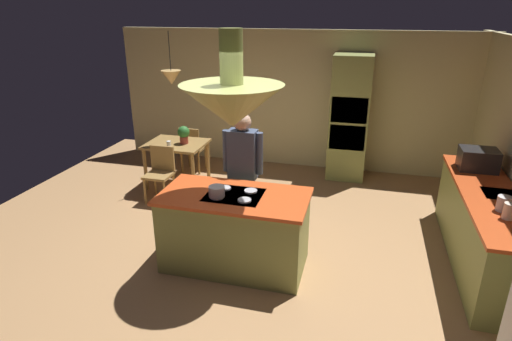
# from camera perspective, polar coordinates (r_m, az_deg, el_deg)

# --- Properties ---
(ground) EXTENTS (8.16, 8.16, 0.00)m
(ground) POSITION_cam_1_polar(r_m,az_deg,el_deg) (5.39, -2.15, -11.37)
(ground) COLOR #AD7F51
(wall_back) EXTENTS (6.80, 0.10, 2.55)m
(wall_back) POSITION_cam_1_polar(r_m,az_deg,el_deg) (8.07, 4.90, 9.53)
(wall_back) COLOR beige
(wall_back) RESTS_ON ground
(kitchen_island) EXTENTS (1.70, 0.89, 0.94)m
(kitchen_island) POSITION_cam_1_polar(r_m,az_deg,el_deg) (4.99, -2.89, -8.08)
(kitchen_island) COLOR #8C934C
(kitchen_island) RESTS_ON ground
(counter_run_right) EXTENTS (0.73, 2.63, 0.92)m
(counter_run_right) POSITION_cam_1_polar(r_m,az_deg,el_deg) (5.71, 28.50, -6.83)
(counter_run_right) COLOR #8C934C
(counter_run_right) RESTS_ON ground
(oven_tower) EXTENTS (0.66, 0.62, 2.18)m
(oven_tower) POSITION_cam_1_polar(r_m,az_deg,el_deg) (7.60, 12.55, 6.94)
(oven_tower) COLOR #8C934C
(oven_tower) RESTS_ON ground
(dining_table) EXTENTS (0.98, 0.81, 0.76)m
(dining_table) POSITION_cam_1_polar(r_m,az_deg,el_deg) (7.30, -10.74, 2.85)
(dining_table) COLOR olive
(dining_table) RESTS_ON ground
(person_at_island) EXTENTS (0.53, 0.23, 1.69)m
(person_at_island) POSITION_cam_1_polar(r_m,az_deg,el_deg) (5.42, -1.79, 0.36)
(person_at_island) COLOR tan
(person_at_island) RESTS_ON ground
(range_hood) EXTENTS (1.10, 1.10, 1.00)m
(range_hood) POSITION_cam_1_polar(r_m,az_deg,el_deg) (4.45, -3.25, 9.11)
(range_hood) COLOR #8C934C
(pendant_light_over_table) EXTENTS (0.32, 0.32, 0.82)m
(pendant_light_over_table) POSITION_cam_1_polar(r_m,az_deg,el_deg) (7.02, -11.43, 12.30)
(pendant_light_over_table) COLOR #E0B266
(chair_facing_island) EXTENTS (0.40, 0.40, 0.87)m
(chair_facing_island) POSITION_cam_1_polar(r_m,az_deg,el_deg) (6.82, -12.85, 0.09)
(chair_facing_island) COLOR olive
(chair_facing_island) RESTS_ON ground
(chair_by_back_wall) EXTENTS (0.40, 0.40, 0.87)m
(chair_by_back_wall) POSITION_cam_1_polar(r_m,az_deg,el_deg) (7.88, -8.77, 3.26)
(chair_by_back_wall) COLOR olive
(chair_by_back_wall) RESTS_ON ground
(potted_plant_on_table) EXTENTS (0.20, 0.20, 0.30)m
(potted_plant_on_table) POSITION_cam_1_polar(r_m,az_deg,el_deg) (7.17, -9.80, 4.94)
(potted_plant_on_table) COLOR #99382D
(potted_plant_on_table) RESTS_ON dining_table
(cup_on_table) EXTENTS (0.07, 0.07, 0.09)m
(cup_on_table) POSITION_cam_1_polar(r_m,az_deg,el_deg) (7.10, -11.76, 3.58)
(cup_on_table) COLOR white
(cup_on_table) RESTS_ON dining_table
(canister_flour) EXTENTS (0.11, 0.11, 0.17)m
(canister_flour) POSITION_cam_1_polar(r_m,az_deg,el_deg) (4.92, 31.11, -4.74)
(canister_flour) COLOR silver
(canister_flour) RESTS_ON counter_run_right
(canister_sugar) EXTENTS (0.14, 0.14, 0.16)m
(canister_sugar) POSITION_cam_1_polar(r_m,az_deg,el_deg) (5.08, 30.60, -3.91)
(canister_sugar) COLOR silver
(canister_sugar) RESTS_ON counter_run_right
(microwave_on_counter) EXTENTS (0.46, 0.36, 0.28)m
(microwave_on_counter) POSITION_cam_1_polar(r_m,az_deg,el_deg) (6.19, 27.94, 1.35)
(microwave_on_counter) COLOR #232326
(microwave_on_counter) RESTS_ON counter_run_right
(cooking_pot_on_cooktop) EXTENTS (0.18, 0.18, 0.12)m
(cooking_pot_on_cooktop) POSITION_cam_1_polar(r_m,az_deg,el_deg) (4.69, -5.36, -2.84)
(cooking_pot_on_cooktop) COLOR #B2B2B7
(cooking_pot_on_cooktop) RESTS_ON kitchen_island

